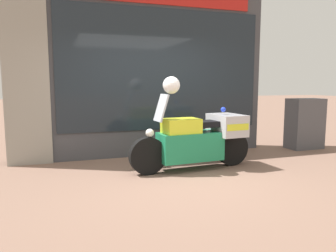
# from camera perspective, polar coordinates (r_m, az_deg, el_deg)

# --- Properties ---
(ground_plane) EXTENTS (60.00, 60.00, 0.00)m
(ground_plane) POSITION_cam_1_polar(r_m,az_deg,el_deg) (5.20, 1.60, -9.33)
(ground_plane) COLOR #7A5B4C
(shop_building) EXTENTS (5.28, 0.55, 3.44)m
(shop_building) POSITION_cam_1_polar(r_m,az_deg,el_deg) (6.81, -7.18, 9.33)
(shop_building) COLOR #424247
(shop_building) RESTS_ON ground
(window_display) EXTENTS (4.04, 0.30, 1.99)m
(window_display) POSITION_cam_1_polar(r_m,az_deg,el_deg) (7.08, -1.65, -0.89)
(window_display) COLOR slate
(window_display) RESTS_ON ground
(paramedic_motorcycle) EXTENTS (2.26, 0.74, 1.33)m
(paramedic_motorcycle) POSITION_cam_1_polar(r_m,az_deg,el_deg) (5.76, 5.51, -2.12)
(paramedic_motorcycle) COLOR black
(paramedic_motorcycle) RESTS_ON ground
(utility_cabinet) EXTENTS (0.79, 0.47, 1.16)m
(utility_cabinet) POSITION_cam_1_polar(r_m,az_deg,el_deg) (8.18, 22.71, 0.39)
(utility_cabinet) COLOR #4C4C51
(utility_cabinet) RESTS_ON ground
(white_helmet) EXTENTS (0.29, 0.29, 0.29)m
(white_helmet) POSITION_cam_1_polar(r_m,az_deg,el_deg) (5.45, 0.60, 7.13)
(white_helmet) COLOR white
(white_helmet) RESTS_ON paramedic_motorcycle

